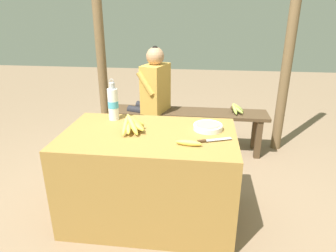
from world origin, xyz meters
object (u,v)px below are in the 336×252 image
wooden_bench (189,118)px  banana_bunch_green (236,108)px  water_bottle (113,103)px  loose_banana_front (189,143)px  knife (210,140)px  support_post_near (98,21)px  seated_vendor (152,92)px  banana_bunch_ripe (132,123)px  support_post_far (293,22)px  serving_bowl (208,126)px

wooden_bench → banana_bunch_green: bearing=-0.1°
water_bottle → loose_banana_front: (0.61, -0.42, -0.11)m
water_bottle → knife: water_bottle is taller
water_bottle → loose_banana_front: water_bottle is taller
support_post_near → water_bottle: bearing=-67.7°
banana_bunch_green → loose_banana_front: bearing=-107.4°
water_bottle → support_post_near: support_post_near is taller
water_bottle → support_post_near: size_ratio=0.12×
loose_banana_front → support_post_near: 1.98m
knife → banana_bunch_green: size_ratio=0.98×
water_bottle → seated_vendor: seated_vendor is taller
banana_bunch_ripe → wooden_bench: 1.28m
loose_banana_front → knife: loose_banana_front is taller
wooden_bench → seated_vendor: 0.49m
banana_bunch_green → support_post_far: support_post_far is taller
knife → wooden_bench: size_ratio=0.13×
banana_bunch_ripe → banana_bunch_green: size_ratio=1.13×
support_post_far → water_bottle: bearing=-144.1°
wooden_bench → support_post_near: bearing=170.8°
knife → support_post_near: support_post_near is taller
support_post_far → loose_banana_front: bearing=-121.3°
support_post_near → support_post_far: 1.99m
serving_bowl → support_post_far: size_ratio=0.08×
banana_bunch_ripe → wooden_bench: bearing=74.0°
banana_bunch_ripe → knife: 0.55m
banana_bunch_ripe → support_post_near: bearing=116.2°
water_bottle → seated_vendor: size_ratio=0.28×
banana_bunch_green → support_post_far: (0.50, 0.16, 0.86)m
water_bottle → loose_banana_front: 0.74m
banana_bunch_green → support_post_near: (-1.49, 0.16, 0.86)m
loose_banana_front → support_post_far: (0.93, 1.53, 0.66)m
serving_bowl → knife: 0.21m
loose_banana_front → banana_bunch_green: size_ratio=0.74×
support_post_near → knife: bearing=-50.4°
banana_bunch_green → support_post_near: size_ratio=0.08×
serving_bowl → banana_bunch_green: (0.31, 1.07, -0.20)m
banana_bunch_ripe → wooden_bench: banana_bunch_ripe is taller
banana_bunch_green → support_post_far: 1.00m
banana_bunch_green → support_post_far: size_ratio=0.08×
water_bottle → wooden_bench: 1.17m
wooden_bench → support_post_near: 1.41m
loose_banana_front → knife: size_ratio=0.76×
loose_banana_front → wooden_bench: bearing=92.9°
seated_vendor → banana_bunch_green: seated_vendor is taller
serving_bowl → water_bottle: size_ratio=0.65×
seated_vendor → banana_bunch_ripe: bearing=110.7°
knife → seated_vendor: (-0.60, 1.27, -0.03)m
banana_bunch_ripe → serving_bowl: (0.53, 0.10, -0.04)m
loose_banana_front → banana_bunch_ripe: bearing=154.9°
water_bottle → support_post_far: support_post_far is taller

